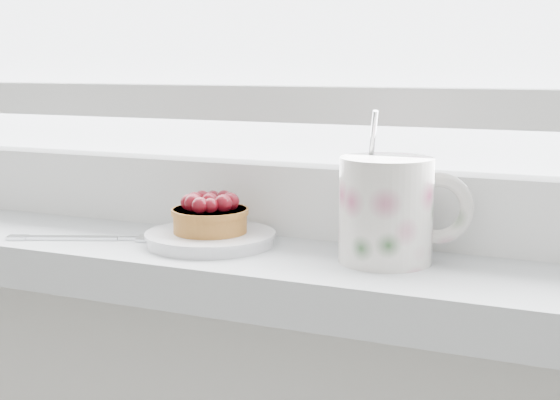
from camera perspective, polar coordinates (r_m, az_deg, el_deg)
The scene contains 4 objects.
saucer at distance 0.74m, azimuth -5.11°, elevation -2.81°, with size 0.12×0.12×0.01m, color white.
raspberry_tart at distance 0.74m, azimuth -5.13°, elevation -1.03°, with size 0.07×0.07×0.04m.
floral_mug at distance 0.67m, azimuth 8.02°, elevation -0.57°, with size 0.12×0.10×0.13m.
fork at distance 0.78m, azimuth -12.89°, elevation -2.72°, with size 0.18×0.09×0.00m.
Camera 1 is at (0.31, 1.25, 1.11)m, focal length 50.00 mm.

